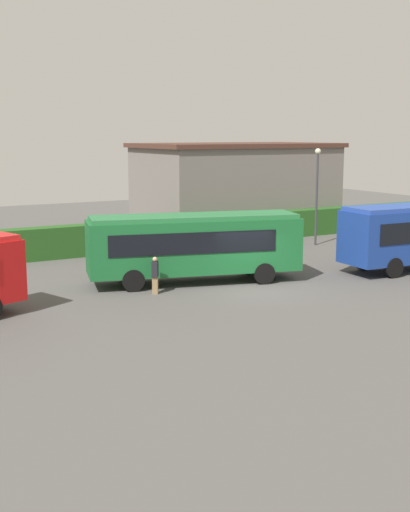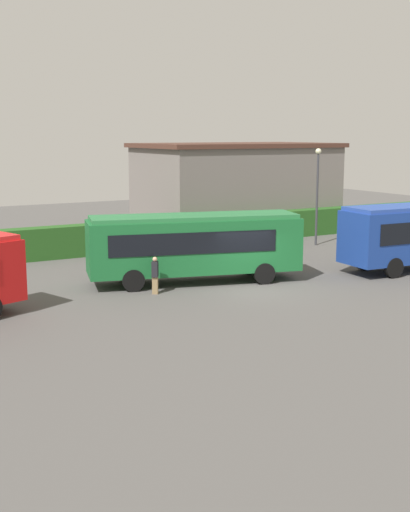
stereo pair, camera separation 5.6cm
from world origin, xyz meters
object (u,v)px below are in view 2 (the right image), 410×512
(person_center, at_px, (155,274))
(person_right, at_px, (354,241))
(traffic_cone, at_px, (378,234))
(bus_green, at_px, (195,244))
(lamppost, at_px, (317,186))

(person_center, height_order, person_right, person_right)
(traffic_cone, bearing_deg, person_right, -143.88)
(person_right, distance_m, traffic_cone, 7.55)
(bus_green, bearing_deg, traffic_cone, 34.08)
(lamppost, bearing_deg, person_right, -99.14)
(traffic_cone, relative_size, lamppost, 0.10)
(person_right, distance_m, lamppost, 5.15)
(person_center, height_order, traffic_cone, person_center)
(person_right, relative_size, traffic_cone, 2.90)
(person_center, xyz_separation_m, traffic_cone, (19.76, 7.07, -0.56))
(traffic_cone, bearing_deg, lamppost, -178.35)
(traffic_cone, xyz_separation_m, lamppost, (-5.39, -0.16, 3.41))
(bus_green, height_order, lamppost, lamppost)
(traffic_cone, height_order, lamppost, lamppost)
(bus_green, relative_size, person_center, 6.18)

